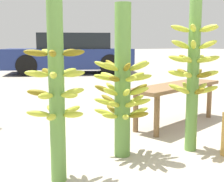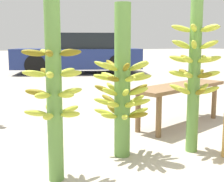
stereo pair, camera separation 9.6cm
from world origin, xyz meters
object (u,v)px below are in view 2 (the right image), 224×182
(market_bench, at_px, (180,91))
(parked_car, at_px, (79,54))
(banana_stalk_center, at_px, (122,84))
(banana_stalk_right, at_px, (195,59))
(banana_stalk_left, at_px, (54,80))

(market_bench, xyz_separation_m, parked_car, (1.39, 6.66, 0.21))
(banana_stalk_center, distance_m, banana_stalk_right, 0.68)
(banana_stalk_left, distance_m, market_bench, 1.98)
(banana_stalk_center, relative_size, market_bench, 0.87)
(banana_stalk_left, relative_size, banana_stalk_center, 1.12)
(market_bench, distance_m, parked_car, 6.81)
(parked_car, bearing_deg, banana_stalk_left, 179.39)
(banana_stalk_center, distance_m, parked_car, 7.67)
(banana_stalk_center, xyz_separation_m, banana_stalk_right, (0.62, -0.19, 0.21))
(banana_stalk_center, relative_size, parked_car, 0.30)
(banana_stalk_right, relative_size, parked_car, 0.39)
(banana_stalk_center, bearing_deg, banana_stalk_right, -17.55)
(banana_stalk_right, height_order, market_bench, banana_stalk_right)
(banana_stalk_right, bearing_deg, banana_stalk_left, -179.67)
(banana_stalk_right, xyz_separation_m, market_bench, (0.51, 0.79, -0.43))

